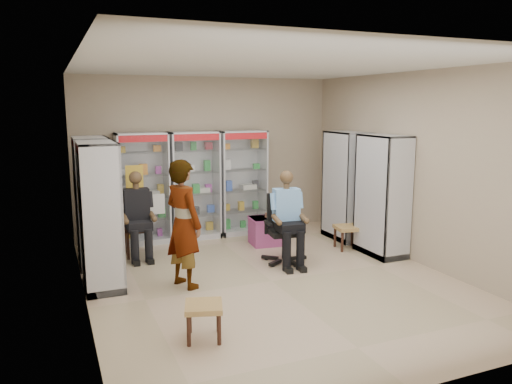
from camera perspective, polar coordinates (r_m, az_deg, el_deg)
name	(u,v)px	position (r m, az deg, el deg)	size (l,w,h in m)	color
floor	(272,281)	(7.22, 1.81, -10.15)	(6.00, 6.00, 0.00)	tan
room_shell	(272,143)	(6.81, 1.90, 5.63)	(5.02, 6.02, 3.01)	tan
cabinet_back_left	(143,189)	(9.15, -12.80, 0.37)	(0.90, 0.50, 2.00)	silver
cabinet_back_mid	(194,185)	(9.36, -7.06, 0.75)	(0.90, 0.50, 2.00)	#AEB0B6
cabinet_back_right	(242,182)	(9.65, -1.62, 1.10)	(0.90, 0.50, 2.00)	#9EA1A5
cabinet_right_far	(346,186)	(9.39, 10.23, 0.69)	(0.50, 0.90, 2.00)	#A0A1A7
cabinet_right_near	(382,196)	(8.50, 14.24, -0.41)	(0.50, 0.90, 2.00)	silver
cabinet_left_far	(93,202)	(8.13, -18.11, -1.05)	(0.50, 0.90, 2.00)	#A6A8AD
cabinet_left_near	(100,216)	(7.05, -17.37, -2.63)	(0.50, 0.90, 2.00)	#B9BCC1
wooden_chair	(137,228)	(8.51, -13.46, -4.01)	(0.42, 0.42, 0.94)	#321F13
seated_customer	(137,217)	(8.42, -13.46, -2.76)	(0.44, 0.60, 1.34)	black
office_chair	(284,229)	(7.93, 3.24, -4.21)	(0.60, 0.60, 1.09)	black
seated_shopkeeper	(286,220)	(7.85, 3.41, -3.23)	(0.46, 0.64, 1.39)	#6F99DD
pink_trunk	(265,231)	(8.98, 1.08, -4.48)	(0.51, 0.49, 0.49)	#B94A9B
tea_glass	(266,215)	(8.94, 1.21, -2.62)	(0.07, 0.07, 0.09)	#591D07
woven_stool_a	(347,237)	(8.86, 10.40, -5.12)	(0.41, 0.41, 0.41)	#B1734A
woven_stool_b	(204,321)	(5.53, -5.97, -14.48)	(0.39, 0.39, 0.39)	olive
standing_man	(184,224)	(6.86, -8.28, -3.62)	(0.64, 0.42, 1.77)	gray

